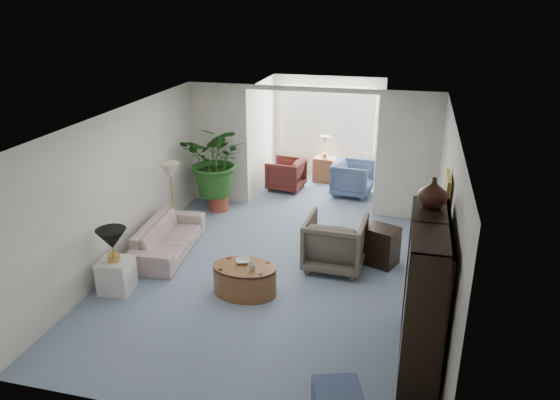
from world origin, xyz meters
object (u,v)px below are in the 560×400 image
(sunroom_chair_maroon, at_px, (286,174))
(wingback_chair, at_px, (335,243))
(coffee_bowl, at_px, (243,261))
(side_table_dark, at_px, (380,246))
(floor_lamp, at_px, (170,171))
(table_lamp, at_px, (112,239))
(coffee_table, at_px, (245,280))
(sunroom_table, at_px, (324,169))
(sofa, at_px, (168,237))
(plant_pot, at_px, (219,202))
(cabinet_urn, at_px, (433,192))
(end_table, at_px, (116,276))
(coffee_cup, at_px, (252,268))
(framed_picture, at_px, (448,193))
(sunroom_chair_blue, at_px, (353,179))
(entertainment_cabinet, at_px, (424,294))

(sunroom_chair_maroon, bearing_deg, wingback_chair, 32.38)
(coffee_bowl, relative_size, side_table_dark, 0.33)
(floor_lamp, bearing_deg, table_lamp, -90.16)
(sunroom_chair_maroon, bearing_deg, coffee_table, 12.62)
(coffee_table, xyz_separation_m, sunroom_table, (0.28, 5.28, 0.07))
(sofa, bearing_deg, sunroom_table, -29.35)
(floor_lamp, xyz_separation_m, plant_pot, (0.35, 1.38, -1.09))
(coffee_bowl, xyz_separation_m, cabinet_urn, (2.54, -0.54, 1.51))
(plant_pot, bearing_deg, end_table, -96.03)
(plant_pot, height_order, sunroom_table, sunroom_table)
(coffee_cup, relative_size, plant_pot, 0.27)
(side_table_dark, height_order, plant_pot, side_table_dark)
(end_table, distance_m, side_table_dark, 4.15)
(coffee_bowl, xyz_separation_m, plant_pot, (-1.46, 2.90, -0.32))
(coffee_table, bearing_deg, framed_picture, 8.01)
(wingback_chair, bearing_deg, coffee_cup, 53.42)
(coffee_table, relative_size, sunroom_table, 1.63)
(coffee_table, distance_m, cabinet_urn, 3.08)
(plant_pot, relative_size, sunroom_chair_blue, 0.48)
(framed_picture, height_order, coffee_table, framed_picture)
(sofa, xyz_separation_m, coffee_cup, (1.82, -1.07, 0.22))
(end_table, distance_m, table_lamp, 0.60)
(floor_lamp, distance_m, coffee_table, 2.67)
(coffee_table, relative_size, sunroom_chair_blue, 1.15)
(framed_picture, bearing_deg, table_lamp, -170.51)
(coffee_bowl, height_order, coffee_cup, coffee_cup)
(sofa, xyz_separation_m, coffee_bowl, (1.62, -0.87, 0.20))
(floor_lamp, xyz_separation_m, coffee_cup, (2.01, -1.71, -0.75))
(sofa, bearing_deg, side_table_dark, -87.32)
(coffee_cup, bearing_deg, end_table, -171.97)
(table_lamp, distance_m, sunroom_chair_maroon, 5.13)
(table_lamp, distance_m, side_table_dark, 4.18)
(cabinet_urn, height_order, sunroom_chair_blue, cabinet_urn)
(wingback_chair, bearing_deg, side_table_dark, -154.32)
(sofa, height_order, entertainment_cabinet, entertainment_cabinet)
(side_table_dark, bearing_deg, table_lamp, -153.89)
(framed_picture, bearing_deg, sofa, 172.45)
(coffee_bowl, height_order, sunroom_chair_blue, sunroom_chair_blue)
(coffee_cup, relative_size, sunroom_table, 0.19)
(side_table_dark, distance_m, sunroom_chair_blue, 3.19)
(coffee_table, distance_m, side_table_dark, 2.35)
(floor_lamp, xyz_separation_m, sunroom_chair_maroon, (1.39, 2.91, -0.90))
(sunroom_table, bearing_deg, end_table, -110.79)
(framed_picture, height_order, sofa, framed_picture)
(coffee_table, bearing_deg, coffee_cup, -33.69)
(cabinet_urn, bearing_deg, framed_picture, 74.39)
(framed_picture, xyz_separation_m, floor_lamp, (-4.59, 1.23, -0.45))
(coffee_cup, relative_size, side_table_dark, 0.17)
(coffee_cup, bearing_deg, plant_pot, 118.24)
(cabinet_urn, bearing_deg, floor_lamp, 154.78)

